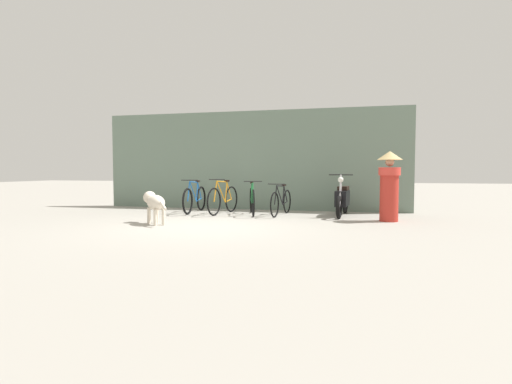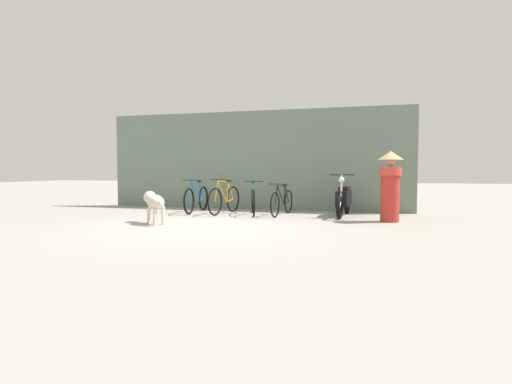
{
  "view_description": "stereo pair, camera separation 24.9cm",
  "coord_description": "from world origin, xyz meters",
  "px_view_note": "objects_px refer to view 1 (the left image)",
  "views": [
    {
      "loc": [
        3.0,
        -7.78,
        1.17
      ],
      "look_at": [
        0.76,
        1.28,
        0.65
      ],
      "focal_mm": 28.0,
      "sensor_mm": 36.0,
      "label": 1
    },
    {
      "loc": [
        3.24,
        -7.72,
        1.17
      ],
      "look_at": [
        0.76,
        1.28,
        0.65
      ],
      "focal_mm": 28.0,
      "sensor_mm": 36.0,
      "label": 2
    }
  ],
  "objects_px": {
    "bicycle_1": "(223,199)",
    "stray_dog": "(154,202)",
    "bicycle_2": "(252,201)",
    "bicycle_0": "(195,199)",
    "person_in_robes": "(389,183)",
    "bicycle_3": "(281,202)",
    "motorcycle": "(342,199)"
  },
  "relations": [
    {
      "from": "bicycle_1",
      "to": "stray_dog",
      "type": "height_order",
      "value": "bicycle_1"
    },
    {
      "from": "bicycle_2",
      "to": "stray_dog",
      "type": "bearing_deg",
      "value": -53.42
    },
    {
      "from": "bicycle_0",
      "to": "person_in_robes",
      "type": "height_order",
      "value": "person_in_robes"
    },
    {
      "from": "bicycle_2",
      "to": "stray_dog",
      "type": "distance_m",
      "value": 2.75
    },
    {
      "from": "stray_dog",
      "to": "bicycle_3",
      "type": "bearing_deg",
      "value": -93.38
    },
    {
      "from": "bicycle_1",
      "to": "bicycle_2",
      "type": "distance_m",
      "value": 0.8
    },
    {
      "from": "bicycle_3",
      "to": "stray_dog",
      "type": "xyz_separation_m",
      "value": [
        -2.36,
        -2.3,
        0.12
      ]
    },
    {
      "from": "bicycle_3",
      "to": "bicycle_2",
      "type": "bearing_deg",
      "value": -77.87
    },
    {
      "from": "bicycle_3",
      "to": "bicycle_0",
      "type": "bearing_deg",
      "value": -84.65
    },
    {
      "from": "bicycle_0",
      "to": "motorcycle",
      "type": "bearing_deg",
      "value": 88.73
    },
    {
      "from": "motorcycle",
      "to": "bicycle_0",
      "type": "bearing_deg",
      "value": -83.16
    },
    {
      "from": "bicycle_2",
      "to": "person_in_robes",
      "type": "xyz_separation_m",
      "value": [
        3.35,
        -0.55,
        0.5
      ]
    },
    {
      "from": "bicycle_0",
      "to": "stray_dog",
      "type": "xyz_separation_m",
      "value": [
        0.06,
        -2.38,
        0.1
      ]
    },
    {
      "from": "bicycle_0",
      "to": "stray_dog",
      "type": "bearing_deg",
      "value": -1.32
    },
    {
      "from": "bicycle_0",
      "to": "person_in_robes",
      "type": "relative_size",
      "value": 1.12
    },
    {
      "from": "bicycle_3",
      "to": "stray_dog",
      "type": "relative_size",
      "value": 1.81
    },
    {
      "from": "stray_dog",
      "to": "person_in_robes",
      "type": "bearing_deg",
      "value": -118.84
    },
    {
      "from": "bicycle_3",
      "to": "motorcycle",
      "type": "xyz_separation_m",
      "value": [
        1.54,
        0.19,
        0.08
      ]
    },
    {
      "from": "bicycle_0",
      "to": "bicycle_2",
      "type": "distance_m",
      "value": 1.67
    },
    {
      "from": "bicycle_1",
      "to": "motorcycle",
      "type": "height_order",
      "value": "motorcycle"
    },
    {
      "from": "bicycle_0",
      "to": "stray_dog",
      "type": "height_order",
      "value": "bicycle_0"
    },
    {
      "from": "bicycle_0",
      "to": "bicycle_1",
      "type": "height_order",
      "value": "bicycle_1"
    },
    {
      "from": "person_in_robes",
      "to": "bicycle_1",
      "type": "bearing_deg",
      "value": -37.48
    },
    {
      "from": "bicycle_3",
      "to": "person_in_robes",
      "type": "height_order",
      "value": "person_in_robes"
    },
    {
      "from": "bicycle_2",
      "to": "stray_dog",
      "type": "xyz_separation_m",
      "value": [
        -1.6,
        -2.24,
        0.1
      ]
    },
    {
      "from": "bicycle_3",
      "to": "person_in_robes",
      "type": "bearing_deg",
      "value": 84.06
    },
    {
      "from": "bicycle_1",
      "to": "bicycle_3",
      "type": "xyz_separation_m",
      "value": [
        1.56,
        0.06,
        -0.04
      ]
    },
    {
      "from": "bicycle_3",
      "to": "stray_dog",
      "type": "bearing_deg",
      "value": -38.38
    },
    {
      "from": "bicycle_0",
      "to": "stray_dog",
      "type": "distance_m",
      "value": 2.39
    },
    {
      "from": "motorcycle",
      "to": "person_in_robes",
      "type": "relative_size",
      "value": 1.15
    },
    {
      "from": "bicycle_1",
      "to": "bicycle_3",
      "type": "distance_m",
      "value": 1.56
    },
    {
      "from": "bicycle_0",
      "to": "bicycle_3",
      "type": "xyz_separation_m",
      "value": [
        2.42,
        -0.08,
        -0.02
      ]
    }
  ]
}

